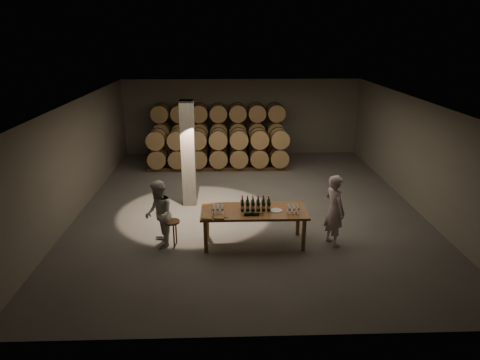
{
  "coord_description": "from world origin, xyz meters",
  "views": [
    {
      "loc": [
        -0.67,
        -12.16,
        5.04
      ],
      "look_at": [
        -0.29,
        -0.79,
        1.1
      ],
      "focal_mm": 32.0,
      "sensor_mm": 36.0,
      "label": 1
    }
  ],
  "objects_px": {
    "stool": "(172,225)",
    "tasting_table": "(254,214)",
    "bottle_cluster": "(256,205)",
    "notebook_near": "(219,217)",
    "plate": "(276,210)",
    "person_man": "(334,210)",
    "person_woman": "(159,214)"
  },
  "relations": [
    {
      "from": "person_man",
      "to": "person_woman",
      "type": "relative_size",
      "value": 1.08
    },
    {
      "from": "bottle_cluster",
      "to": "person_man",
      "type": "relative_size",
      "value": 0.4
    },
    {
      "from": "stool",
      "to": "person_woman",
      "type": "bearing_deg",
      "value": 178.96
    },
    {
      "from": "tasting_table",
      "to": "person_man",
      "type": "xyz_separation_m",
      "value": [
        1.97,
        -0.09,
        0.11
      ]
    },
    {
      "from": "stool",
      "to": "tasting_table",
      "type": "bearing_deg",
      "value": 1.01
    },
    {
      "from": "notebook_near",
      "to": "person_woman",
      "type": "bearing_deg",
      "value": 171.18
    },
    {
      "from": "bottle_cluster",
      "to": "person_man",
      "type": "xyz_separation_m",
      "value": [
        1.93,
        -0.12,
        -0.11
      ]
    },
    {
      "from": "plate",
      "to": "person_man",
      "type": "bearing_deg",
      "value": -1.69
    },
    {
      "from": "tasting_table",
      "to": "person_woman",
      "type": "bearing_deg",
      "value": -179.25
    },
    {
      "from": "plate",
      "to": "stool",
      "type": "height_order",
      "value": "plate"
    },
    {
      "from": "tasting_table",
      "to": "notebook_near",
      "type": "bearing_deg",
      "value": -152.94
    },
    {
      "from": "notebook_near",
      "to": "person_woman",
      "type": "height_order",
      "value": "person_woman"
    },
    {
      "from": "plate",
      "to": "bottle_cluster",
      "type": "bearing_deg",
      "value": 171.05
    },
    {
      "from": "bottle_cluster",
      "to": "plate",
      "type": "height_order",
      "value": "bottle_cluster"
    },
    {
      "from": "plate",
      "to": "notebook_near",
      "type": "distance_m",
      "value": 1.44
    },
    {
      "from": "notebook_near",
      "to": "person_woman",
      "type": "relative_size",
      "value": 0.15
    },
    {
      "from": "tasting_table",
      "to": "bottle_cluster",
      "type": "distance_m",
      "value": 0.23
    },
    {
      "from": "plate",
      "to": "stool",
      "type": "bearing_deg",
      "value": 179.68
    },
    {
      "from": "tasting_table",
      "to": "stool",
      "type": "height_order",
      "value": "tasting_table"
    },
    {
      "from": "tasting_table",
      "to": "bottle_cluster",
      "type": "relative_size",
      "value": 3.53
    },
    {
      "from": "tasting_table",
      "to": "stool",
      "type": "bearing_deg",
      "value": -178.99
    },
    {
      "from": "plate",
      "to": "person_woman",
      "type": "relative_size",
      "value": 0.18
    },
    {
      "from": "tasting_table",
      "to": "stool",
      "type": "distance_m",
      "value": 2.04
    },
    {
      "from": "person_man",
      "to": "person_woman",
      "type": "height_order",
      "value": "person_man"
    },
    {
      "from": "stool",
      "to": "person_man",
      "type": "xyz_separation_m",
      "value": [
        4.0,
        -0.06,
        0.37
      ]
    },
    {
      "from": "plate",
      "to": "notebook_near",
      "type": "height_order",
      "value": "notebook_near"
    },
    {
      "from": "plate",
      "to": "person_man",
      "type": "height_order",
      "value": "person_man"
    },
    {
      "from": "person_man",
      "to": "tasting_table",
      "type": "bearing_deg",
      "value": 64.34
    },
    {
      "from": "notebook_near",
      "to": "person_woman",
      "type": "xyz_separation_m",
      "value": [
        -1.48,
        0.4,
        -0.07
      ]
    },
    {
      "from": "tasting_table",
      "to": "plate",
      "type": "height_order",
      "value": "plate"
    },
    {
      "from": "bottle_cluster",
      "to": "notebook_near",
      "type": "relative_size",
      "value": 2.98
    },
    {
      "from": "bottle_cluster",
      "to": "notebook_near",
      "type": "xyz_separation_m",
      "value": [
        -0.89,
        -0.46,
        -0.11
      ]
    }
  ]
}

